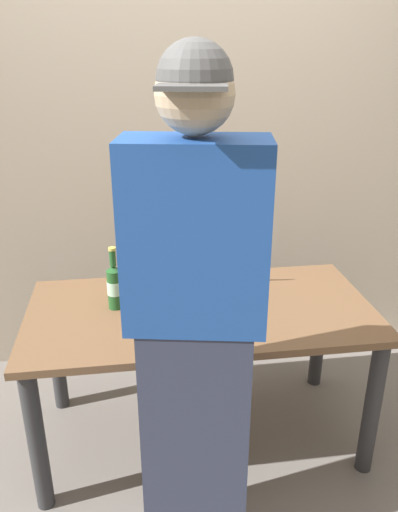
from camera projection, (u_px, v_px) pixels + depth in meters
ground_plane at (201, 433)px, 2.50m from camera, size 8.00×8.00×0.00m
desk at (201, 330)px, 2.27m from camera, size 1.52×0.76×0.71m
laptop at (221, 286)px, 2.34m from camera, size 0.34×0.35×0.20m
beer_bottle_brown at (115, 285)px, 2.19m from camera, size 0.07×0.07×0.28m
beer_bottle_dark at (127, 267)px, 2.32m from camera, size 0.07×0.07×0.33m
beer_bottle_green at (140, 281)px, 2.22m from camera, size 0.06×0.06×0.32m
person_figure at (196, 331)px, 1.62m from camera, size 0.46×0.34×1.80m
back_wall at (179, 140)px, 2.75m from camera, size 6.00×0.10×2.60m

